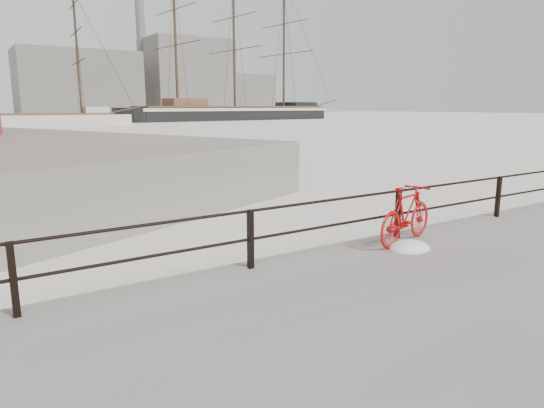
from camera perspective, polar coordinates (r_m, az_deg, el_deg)
ground at (r=13.24m, az=24.21°, el=-2.74°), size 400.00×400.00×0.00m
guardrail at (r=13.00m, az=25.06°, el=0.77°), size 28.00×0.10×1.00m
bicycle at (r=9.88m, az=15.52°, el=-1.18°), size 1.92×0.73×1.15m
barque_black at (r=108.56m, az=-4.36°, el=9.83°), size 62.46×25.26×34.41m
schooner_mid at (r=81.68m, az=-26.38°, el=8.16°), size 32.34×15.46×22.43m
industrial_west at (r=150.17m, az=-21.80°, el=12.94°), size 32.00×18.00×18.00m
industrial_mid at (r=165.77m, az=-9.96°, el=14.39°), size 26.00×20.00×24.00m
industrial_east at (r=180.34m, az=-3.67°, el=12.69°), size 20.00×16.00×14.00m
smokestack at (r=166.61m, az=-15.11°, el=17.62°), size 2.80×2.80×44.00m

